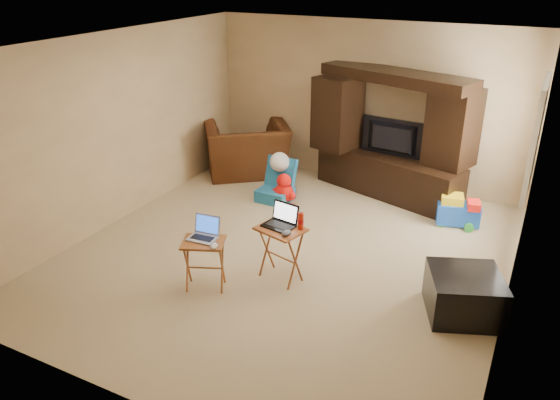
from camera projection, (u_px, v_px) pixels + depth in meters
The scene contains 22 objects.
floor at pixel (287, 254), 6.68m from camera, with size 5.50×5.50×0.00m, color #C4B687.
ceiling at pixel (289, 44), 5.66m from camera, with size 5.50×5.50×0.00m, color silver.
wall_back at pixel (367, 104), 8.41m from camera, with size 5.00×5.00×0.00m, color tan.
wall_front at pixel (120, 271), 3.93m from camera, with size 5.00×5.00×0.00m, color tan.
wall_left at pixel (118, 129), 7.21m from camera, with size 5.50×5.50×0.00m, color tan.
wall_right at pixel (526, 198), 5.14m from camera, with size 5.50×5.50×0.00m, color tan.
window_pane at pixel (538, 138), 6.34m from camera, with size 1.20×1.20×0.00m, color white.
window_frame at pixel (536, 138), 6.35m from camera, with size 0.06×1.14×1.34m, color white.
entertainment_center at pixel (391, 135), 7.98m from camera, with size 2.29×0.57×1.87m, color black.
television at pixel (390, 139), 7.96m from camera, with size 0.95×0.12×0.55m, color black.
recliner at pixel (247, 149), 9.00m from camera, with size 1.32×1.15×0.86m, color #45210E.
child_rocker at pixel (275, 181), 8.03m from camera, with size 0.47×0.54×0.63m, color #1A608F, non-canonical shape.
plush_toy at pixel (284, 188), 8.00m from camera, with size 0.40×0.34×0.45m, color red, non-canonical shape.
push_toy at pixel (459, 210), 7.33m from camera, with size 0.57×0.40×0.42m, color blue, non-canonical shape.
ottoman at pixel (464, 295), 5.47m from camera, with size 0.70×0.70×0.45m, color black.
tray_table_left at pixel (205, 265), 5.89m from camera, with size 0.44×0.35×0.57m, color #965A24.
tray_table_right at pixel (281, 254), 6.04m from camera, with size 0.49×0.39×0.63m, color #9C5025.
laptop_left at pixel (202, 229), 5.76m from camera, with size 0.30×0.25×0.24m, color #A8A7AC.
laptop_right at pixel (278, 217), 5.90m from camera, with size 0.33×0.27×0.24m, color black.
mouse_left at pixel (214, 246), 5.63m from camera, with size 0.07×0.12×0.05m, color white.
mouse_right at pixel (287, 233), 5.75m from camera, with size 0.08×0.13×0.05m, color #45444A.
water_bottle at pixel (301, 221), 5.86m from camera, with size 0.06×0.06×0.19m, color red.
Camera 1 is at (2.56, -5.24, 3.32)m, focal length 35.00 mm.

